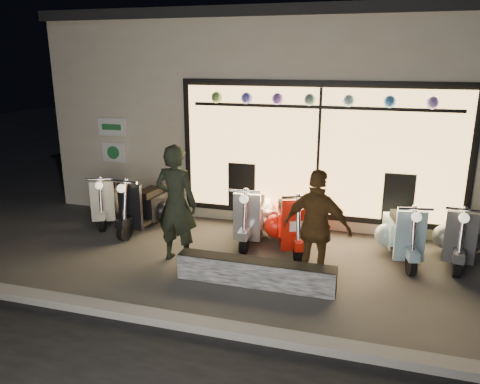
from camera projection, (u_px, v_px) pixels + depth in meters
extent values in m
plane|color=#383533|center=(250.00, 265.00, 7.67)|extent=(40.00, 40.00, 0.00)
cube|color=slate|center=(207.00, 326.00, 5.81)|extent=(40.00, 0.25, 0.12)
cube|color=beige|center=(303.00, 110.00, 11.72)|extent=(10.00, 6.00, 4.00)
cube|color=black|center=(307.00, 21.00, 11.14)|extent=(10.20, 6.20, 0.20)
cube|color=black|center=(319.00, 152.00, 8.84)|extent=(5.45, 0.06, 2.65)
cube|color=#FFBF6B|center=(319.00, 152.00, 8.81)|extent=(5.20, 0.04, 2.40)
cube|color=black|center=(320.00, 107.00, 8.53)|extent=(4.90, 0.06, 0.06)
cube|color=white|center=(112.00, 127.00, 9.95)|extent=(0.65, 0.04, 0.38)
cube|color=white|center=(114.00, 152.00, 10.10)|extent=(0.55, 0.04, 0.42)
cube|color=black|center=(255.00, 272.00, 6.94)|extent=(2.38, 0.28, 0.40)
cylinder|color=black|center=(244.00, 244.00, 8.07)|extent=(0.12, 0.36, 0.35)
cylinder|color=black|center=(256.00, 224.00, 9.05)|extent=(0.14, 0.36, 0.35)
cube|color=silver|center=(247.00, 217.00, 8.16)|extent=(0.48, 0.10, 0.86)
cube|color=silver|center=(255.00, 215.00, 8.89)|extent=(0.48, 0.75, 0.48)
cube|color=black|center=(254.00, 202.00, 8.71)|extent=(0.32, 0.60, 0.13)
sphere|color=#FFF2CC|center=(244.00, 199.00, 7.83)|extent=(0.17, 0.17, 0.16)
cylinder|color=black|center=(298.00, 254.00, 7.63)|extent=(0.23, 0.38, 0.37)
cylinder|color=black|center=(286.00, 231.00, 8.66)|extent=(0.25, 0.39, 0.37)
cube|color=red|center=(296.00, 225.00, 7.73)|extent=(0.49, 0.25, 0.89)
cube|color=red|center=(288.00, 221.00, 8.49)|extent=(0.70, 0.87, 0.50)
cube|color=black|center=(289.00, 207.00, 8.31)|extent=(0.50, 0.67, 0.13)
sphere|color=#FFF2CC|center=(300.00, 205.00, 7.38)|extent=(0.21, 0.21, 0.16)
cylinder|color=black|center=(125.00, 231.00, 8.64)|extent=(0.14, 0.37, 0.36)
cylinder|color=black|center=(156.00, 214.00, 9.58)|extent=(0.16, 0.37, 0.36)
cube|color=black|center=(130.00, 207.00, 8.72)|extent=(0.49, 0.13, 0.87)
cube|color=black|center=(153.00, 205.00, 9.43)|extent=(0.52, 0.79, 0.49)
cube|color=black|center=(149.00, 193.00, 9.25)|extent=(0.36, 0.62, 0.13)
sphere|color=#FFF2CC|center=(121.00, 188.00, 8.40)|extent=(0.17, 0.17, 0.16)
cylinder|color=black|center=(102.00, 223.00, 9.09)|extent=(0.22, 0.35, 0.33)
cylinder|color=black|center=(110.00, 208.00, 10.03)|extent=(0.24, 0.35, 0.33)
cube|color=beige|center=(102.00, 201.00, 9.18)|extent=(0.44, 0.24, 0.81)
cube|color=beige|center=(108.00, 200.00, 9.88)|extent=(0.65, 0.80, 0.45)
cube|color=black|center=(107.00, 189.00, 9.71)|extent=(0.47, 0.62, 0.12)
sphere|color=#FFF2CC|center=(99.00, 185.00, 8.87)|extent=(0.19, 0.19, 0.15)
cylinder|color=black|center=(411.00, 265.00, 7.26)|extent=(0.17, 0.36, 0.34)
cylinder|color=black|center=(396.00, 240.00, 8.23)|extent=(0.19, 0.36, 0.34)
cube|color=#8DB6C8|center=(410.00, 236.00, 7.35)|extent=(0.47, 0.16, 0.83)
cube|color=#8DB6C8|center=(399.00, 231.00, 8.07)|extent=(0.56, 0.78, 0.47)
cube|color=black|center=(402.00, 218.00, 7.90)|extent=(0.39, 0.61, 0.12)
sphere|color=#FFF2CC|center=(417.00, 217.00, 7.03)|extent=(0.18, 0.18, 0.15)
cylinder|color=black|center=(457.00, 267.00, 7.20)|extent=(0.14, 0.36, 0.35)
cylinder|color=black|center=(456.00, 243.00, 8.10)|extent=(0.16, 0.36, 0.35)
cube|color=#515458|center=(460.00, 238.00, 7.28)|extent=(0.47, 0.13, 0.84)
cube|color=#515458|center=(458.00, 234.00, 7.95)|extent=(0.51, 0.76, 0.47)
cube|color=black|center=(460.00, 220.00, 7.78)|extent=(0.35, 0.60, 0.12)
sphere|color=#FFF2CC|center=(464.00, 218.00, 6.97)|extent=(0.17, 0.17, 0.15)
imported|color=black|center=(176.00, 204.00, 7.59)|extent=(0.75, 0.53, 1.97)
imported|color=brown|center=(317.00, 228.00, 6.81)|extent=(1.09, 0.63, 1.75)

